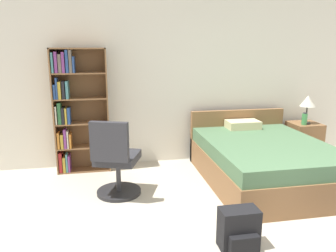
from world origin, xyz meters
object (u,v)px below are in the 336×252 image
water_bottle (304,119)px  bed (263,160)px  bookshelf (74,109)px  backpack_black (239,230)px  table_lamp (308,102)px  nightstand (304,141)px  office_chair (116,162)px

water_bottle → bed: bearing=-147.9°
bookshelf → bed: 2.73m
bookshelf → backpack_black: (1.58, -2.30, -0.75)m
table_lamp → nightstand: bearing=63.3°
water_bottle → backpack_black: bearing=-133.0°
office_chair → nightstand: 3.19m
table_lamp → water_bottle: (-0.08, -0.08, -0.26)m
water_bottle → bookshelf: bearing=176.1°
office_chair → backpack_black: bearing=-51.0°
bookshelf → table_lamp: 3.59m
bookshelf → water_bottle: (3.50, -0.24, -0.24)m
nightstand → water_bottle: bearing=-131.3°
bed → water_bottle: bed is taller
bed → water_bottle: 1.23m
bed → nightstand: bearing=33.9°
office_chair → water_bottle: (2.97, 0.76, 0.25)m
nightstand → backpack_black: bearing=-133.0°
bookshelf → nightstand: 3.66m
bed → table_lamp: table_lamp is taller
nightstand → backpack_black: (-2.02, -2.17, -0.12)m
bookshelf → nightstand: size_ratio=2.97×
water_bottle → backpack_black: water_bottle is taller
nightstand → backpack_black: nightstand is taller
nightstand → backpack_black: 2.96m
office_chair → nightstand: (3.07, 0.87, -0.15)m
office_chair → water_bottle: 3.08m
bed → nightstand: size_ratio=3.38×
bookshelf → office_chair: (0.53, -1.00, -0.49)m
bed → office_chair: bearing=-175.9°
bed → nightstand: 1.31m
backpack_black → bed: bearing=57.0°
office_chair → bookshelf: bearing=118.1°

